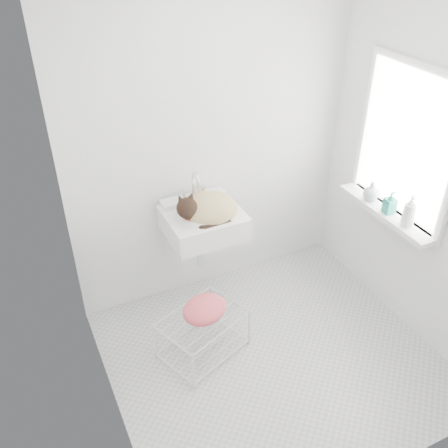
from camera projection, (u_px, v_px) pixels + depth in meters
name	position (u px, v px, depth m)	size (l,w,h in m)	color
floor	(272.00, 357.00, 3.55)	(2.20, 2.00, 0.02)	#BABABA
back_wall	(212.00, 142.00, 3.61)	(2.20, 0.02, 2.50)	silver
right_wall	(429.00, 170.00, 3.25)	(0.02, 2.00, 2.50)	silver
left_wall	(93.00, 259.00, 2.46)	(0.02, 2.00, 2.50)	silver
window_glass	(408.00, 144.00, 3.34)	(0.01, 0.80, 1.00)	white
window_frame	(406.00, 145.00, 3.33)	(0.04, 0.90, 1.10)	white
windowsill	(385.00, 212.00, 3.60)	(0.16, 0.88, 0.04)	white
sink	(203.00, 212.00, 3.56)	(0.55, 0.48, 0.22)	white
faucet	(193.00, 184.00, 3.62)	(0.20, 0.14, 0.20)	silver
cat	(206.00, 208.00, 3.53)	(0.48, 0.43, 0.28)	tan
wire_rack	(203.00, 336.00, 3.51)	(0.55, 0.38, 0.33)	silver
towel	(205.00, 313.00, 3.41)	(0.32, 0.23, 0.13)	#D06700
bottle_a	(406.00, 225.00, 3.42)	(0.08, 0.08, 0.20)	white
bottle_b	(388.00, 213.00, 3.56)	(0.07, 0.08, 0.17)	#1D8675
bottle_c	(370.00, 200.00, 3.71)	(0.12, 0.12, 0.15)	#ABB0BF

